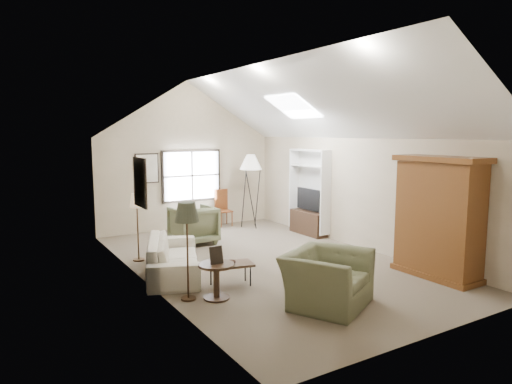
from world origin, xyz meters
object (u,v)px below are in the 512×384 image
sofa (173,256)px  side_table (217,281)px  armchair_far (193,225)px  side_chair (224,208)px  coffee_table (231,274)px  armoire (439,217)px  armchair_near (327,279)px

sofa → side_table: size_ratio=3.99×
armchair_far → side_chair: side_chair is taller
coffee_table → side_chair: bearing=63.9°
sofa → side_table: sofa is taller
armoire → coffee_table: (-3.48, 1.51, -0.90)m
sofa → side_chair: 4.45m
coffee_table → armchair_near: bearing=-61.7°
sofa → armchair_far: size_ratio=2.32×
side_table → coffee_table: bearing=41.9°
armoire → coffee_table: armoire is taller
side_table → sofa: bearing=93.6°
armchair_near → coffee_table: bearing=90.7°
sofa → coffee_table: (0.59, -1.16, -0.14)m
side_table → armoire: bearing=-15.1°
armchair_near → side_table: size_ratio=2.22×
armoire → coffee_table: 3.90m
side_table → side_chair: side_chair is taller
armchair_far → coffee_table: 3.21m
side_table → side_chair: 5.73m
sofa → armchair_far: bearing=-11.7°
armchair_far → side_chair: bearing=-138.9°
armoire → side_table: (-3.97, 1.07, -0.81)m
sofa → side_table: 1.60m
side_chair → armchair_near: bearing=-101.3°
sofa → coffee_table: 1.31m
armchair_far → side_table: 3.75m
armchair_far → side_chair: 2.15m
sofa → side_chair: side_chair is taller
coffee_table → side_chair: (2.25, 4.59, 0.32)m
armchair_near → coffee_table: (-0.84, 1.55, -0.22)m
armoire → side_table: bearing=164.9°
armchair_near → side_table: 1.74m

